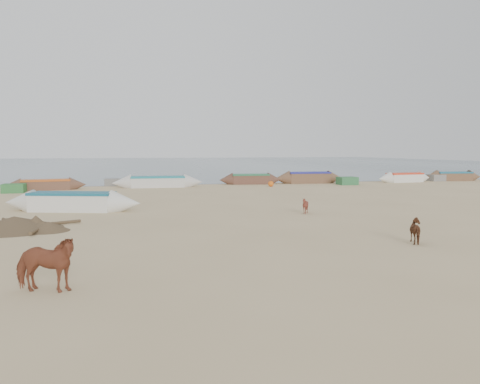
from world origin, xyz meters
The scene contains 9 objects.
ground centered at (0.00, 0.00, 0.00)m, with size 140.00×140.00×0.00m, color tan.
sea centered at (0.00, 82.00, 0.01)m, with size 160.00×160.00×0.00m, color slate.
cow_adult centered at (-6.66, -6.42, 0.59)m, with size 0.64×1.40×1.18m, color brown.
calf_front centered at (2.89, 3.32, 0.38)m, with size 0.61×0.68×0.75m, color maroon.
calf_right centered at (3.85, -3.79, 0.39)m, with size 0.77×0.66×0.78m, color brown.
near_canoe centered at (-7.52, 6.83, 0.45)m, with size 6.60×1.24×0.90m, color silver, non-canonical shape.
debris_pile centered at (-9.03, 1.94, 0.24)m, with size 3.43×3.43×0.48m, color brown.
waterline_canoes centered at (-0.70, 20.69, 0.43)m, with size 58.82×4.12×0.98m.
beach_clutter centered at (4.22, 19.77, 0.30)m, with size 47.30×5.74×0.64m.
Camera 1 is at (-5.00, -16.49, 2.94)m, focal length 35.00 mm.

